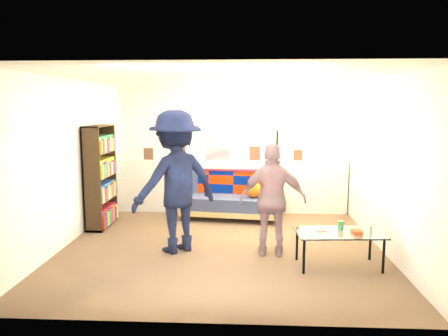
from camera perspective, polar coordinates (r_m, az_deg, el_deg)
name	(u,v)px	position (r m, az deg, el deg)	size (l,w,h in m)	color
ground	(223,241)	(6.63, -0.18, -9.52)	(5.00, 5.00, 0.00)	brown
room_shell	(224,128)	(6.79, 0.03, 5.28)	(4.60, 5.05, 2.45)	silver
half_wall_ledge	(228,186)	(8.25, 0.51, -2.40)	(4.45, 0.15, 1.00)	silver
ledge_decor	(216,151)	(8.15, -1.08, 2.27)	(2.97, 0.02, 0.45)	brown
futon_sofa	(233,198)	(7.90, 1.12, -3.99)	(1.85, 1.06, 0.75)	tan
bookshelf	(100,180)	(7.55, -15.84, -1.48)	(0.28, 0.85, 1.69)	black
coffee_table	(340,234)	(5.70, 14.87, -8.36)	(1.11, 0.66, 0.56)	black
floor_lamp	(277,152)	(7.93, 6.92, 2.15)	(0.39, 0.32, 1.68)	black
person_left	(176,182)	(6.02, -6.33, -1.80)	(1.26, 0.73, 1.95)	black
person_right	(273,200)	(5.89, 6.40, -4.16)	(0.89, 0.37, 1.52)	#CA838D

